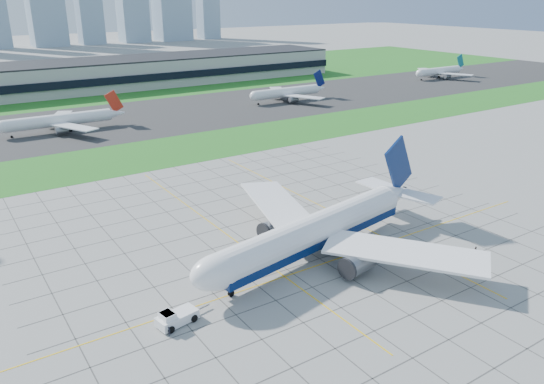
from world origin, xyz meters
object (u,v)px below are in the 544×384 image
at_px(distant_jet_1, 61,120).
at_px(distant_jet_2, 287,92).
at_px(airliner, 316,231).
at_px(distant_jet_3, 440,71).
at_px(pushback_tug, 175,318).
at_px(crew_near, 169,331).
at_px(crew_far, 476,250).

xyz_separation_m(distant_jet_1, distant_jet_2, (108.53, 2.44, -0.00)).
distance_m(airliner, distant_jet_1, 138.18).
bearing_deg(distant_jet_3, distant_jet_1, -177.02).
distance_m(pushback_tug, distant_jet_1, 144.38).
bearing_deg(distant_jet_1, pushback_tug, -96.32).
bearing_deg(distant_jet_2, pushback_tug, -130.45).
distance_m(pushback_tug, crew_near, 3.10).
distance_m(crew_far, distant_jet_1, 161.18).
bearing_deg(pushback_tug, distant_jet_2, 39.14).
bearing_deg(distant_jet_1, airliner, -82.70).
relative_size(crew_near, distant_jet_1, 0.03).
distance_m(crew_far, distant_jet_2, 169.21).
height_order(crew_far, distant_jet_3, distant_jet_3).
bearing_deg(pushback_tug, crew_near, -141.96).
xyz_separation_m(airliner, crew_far, (28.00, -17.51, -4.70)).
xyz_separation_m(airliner, crew_near, (-35.48, -8.71, -4.73)).
xyz_separation_m(crew_far, distant_jet_1, (-45.55, 154.57, 3.67)).
bearing_deg(airliner, crew_far, -42.43).
relative_size(crew_near, distant_jet_2, 0.04).
bearing_deg(distant_jet_3, airliner, -145.31).
relative_size(crew_far, distant_jet_2, 0.04).
bearing_deg(pushback_tug, distant_jet_3, 21.59).
height_order(pushback_tug, distant_jet_2, distant_jet_2).
distance_m(crew_near, crew_far, 64.08).
distance_m(airliner, distant_jet_2, 166.54).
bearing_deg(crew_far, distant_jet_1, 128.96).
bearing_deg(distant_jet_3, distant_jet_2, -175.55).
relative_size(crew_near, distant_jet_3, 0.04).
bearing_deg(crew_near, distant_jet_3, -32.82).
distance_m(crew_near, distant_jet_3, 296.57).
height_order(airliner, distant_jet_1, airliner).
relative_size(pushback_tug, crew_far, 6.12).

